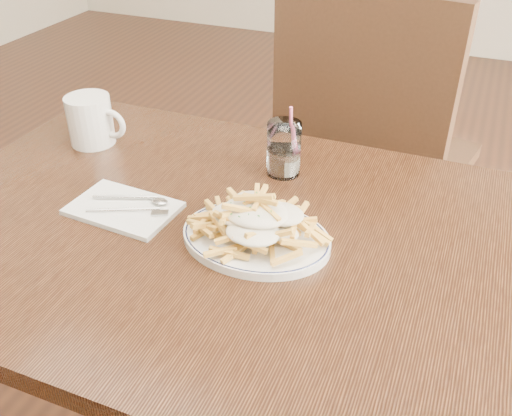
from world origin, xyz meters
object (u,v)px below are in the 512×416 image
at_px(chair_far, 370,145).
at_px(loaded_fries, 256,217).
at_px(coffee_mug, 91,120).
at_px(table, 236,263).
at_px(water_glass, 284,152).
at_px(fries_plate, 256,238).

distance_m(chair_far, loaded_fries, 0.77).
distance_m(loaded_fries, coffee_mug, 0.52).
distance_m(chair_far, coffee_mug, 0.78).
bearing_deg(table, coffee_mug, 156.52).
relative_size(water_glass, coffee_mug, 1.09).
distance_m(table, water_glass, 0.25).
bearing_deg(water_glass, coffee_mug, -175.63).
bearing_deg(fries_plate, coffee_mug, 156.55).
bearing_deg(loaded_fries, coffee_mug, 156.55).
bearing_deg(fries_plate, table, 156.83).
height_order(water_glass, coffee_mug, water_glass).
xyz_separation_m(chair_far, coffee_mug, (-0.53, -0.53, 0.21)).
bearing_deg(water_glass, loaded_fries, -81.09).
relative_size(fries_plate, loaded_fries, 1.39).
height_order(table, loaded_fries, loaded_fries).
xyz_separation_m(table, coffee_mug, (-0.43, 0.19, 0.13)).
relative_size(table, coffee_mug, 8.63).
xyz_separation_m(fries_plate, coffee_mug, (-0.48, 0.21, 0.05)).
bearing_deg(chair_far, loaded_fries, -93.66).
distance_m(chair_far, water_glass, 0.55).
xyz_separation_m(table, water_glass, (0.01, 0.22, 0.13)).
bearing_deg(loaded_fries, fries_plate, 172.87).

